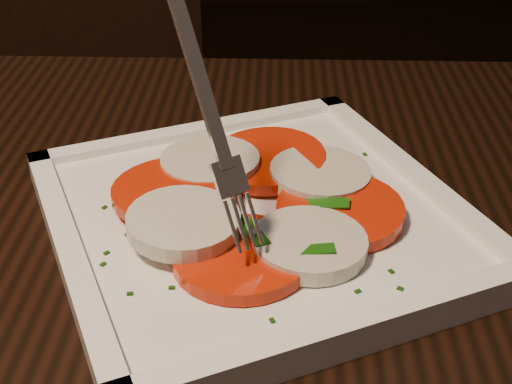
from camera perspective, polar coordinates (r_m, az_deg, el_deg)
chair at (r=1.19m, az=-14.11°, el=7.06°), size 0.45×0.45×0.93m
plate at (r=0.46m, az=0.00°, el=-2.35°), size 0.32×0.32×0.01m
caprese_salad at (r=0.46m, az=-0.00°, el=-0.67°), size 0.19×0.21×0.02m
fork at (r=0.40m, az=-4.83°, el=7.82°), size 0.08×0.09×0.15m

